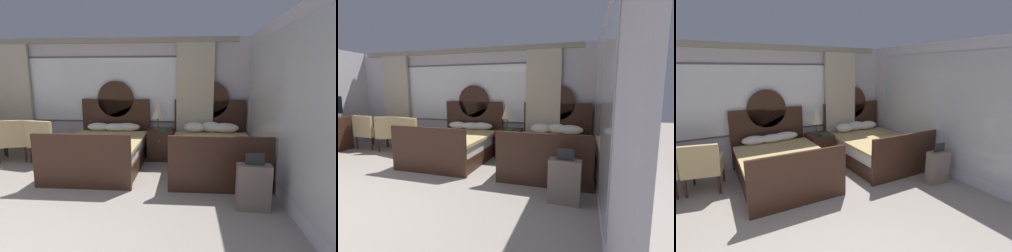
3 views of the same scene
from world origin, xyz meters
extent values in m
cube|color=silver|center=(0.00, 4.34, 1.35)|extent=(6.73, 0.07, 2.70)
cube|color=#575459|center=(0.00, 4.30, 1.52)|extent=(3.91, 0.02, 1.54)
cube|color=white|center=(0.00, 4.29, 1.52)|extent=(3.83, 0.02, 1.46)
cube|color=#C1B79E|center=(-2.17, 4.21, 1.30)|extent=(0.84, 0.08, 2.60)
cube|color=#C1B79E|center=(2.17, 4.21, 1.30)|extent=(0.84, 0.08, 2.60)
cube|color=gray|center=(0.00, 4.21, 2.62)|extent=(6.19, 0.10, 0.12)
cube|color=silver|center=(3.40, 1.85, 1.35)|extent=(0.07, 4.91, 2.70)
cube|color=#B2B7BC|center=(3.36, 2.15, 1.35)|extent=(0.01, 3.43, 2.27)
cube|color=#382116|center=(0.31, 3.16, 0.15)|extent=(1.53, 2.04, 0.30)
cube|color=white|center=(0.31, 3.16, 0.42)|extent=(1.47, 1.94, 0.23)
cube|color=tan|center=(0.31, 3.08, 0.56)|extent=(1.57, 1.84, 0.06)
cube|color=#382116|center=(0.31, 4.21, 0.65)|extent=(1.61, 0.06, 1.30)
cylinder|color=#382116|center=(0.31, 4.21, 1.30)|extent=(0.84, 0.06, 0.84)
cube|color=#382116|center=(0.31, 2.11, 0.46)|extent=(1.61, 0.06, 0.91)
ellipsoid|color=white|center=(-0.05, 3.98, 0.68)|extent=(0.50, 0.28, 0.18)
ellipsoid|color=white|center=(0.35, 3.96, 0.68)|extent=(0.60, 0.25, 0.18)
ellipsoid|color=white|center=(0.62, 4.00, 0.68)|extent=(0.59, 0.24, 0.18)
cube|color=#382116|center=(2.51, 3.16, 0.15)|extent=(1.53, 2.04, 0.30)
cube|color=white|center=(2.51, 3.16, 0.42)|extent=(1.47, 1.94, 0.23)
cube|color=tan|center=(2.51, 3.08, 0.56)|extent=(1.57, 1.84, 0.06)
cube|color=#382116|center=(2.51, 4.21, 0.65)|extent=(1.61, 0.06, 1.30)
cylinder|color=#382116|center=(2.51, 4.21, 1.30)|extent=(0.84, 0.06, 0.84)
cube|color=#382116|center=(2.51, 2.11, 0.46)|extent=(1.61, 0.06, 0.91)
ellipsoid|color=white|center=(2.16, 3.96, 0.70)|extent=(0.48, 0.31, 0.22)
ellipsoid|color=white|center=(2.54, 4.01, 0.70)|extent=(0.46, 0.27, 0.23)
ellipsoid|color=white|center=(2.84, 3.96, 0.70)|extent=(0.60, 0.30, 0.22)
cube|color=#382116|center=(1.41, 3.84, 0.33)|extent=(0.55, 0.55, 0.66)
sphere|color=tan|center=(1.41, 3.55, 0.47)|extent=(0.02, 0.02, 0.02)
cylinder|color=brown|center=(1.35, 3.89, 0.67)|extent=(0.14, 0.14, 0.02)
cylinder|color=brown|center=(1.35, 3.89, 0.80)|extent=(0.03, 0.03, 0.23)
cone|color=beige|center=(1.35, 3.89, 1.10)|extent=(0.27, 0.27, 0.36)
cube|color=#285133|center=(1.47, 3.73, 0.67)|extent=(0.18, 0.26, 0.03)
sphere|color=tan|center=(-2.90, 2.88, 0.53)|extent=(0.03, 0.03, 0.03)
cube|color=tan|center=(-1.01, 3.52, 0.40)|extent=(0.73, 0.73, 0.10)
cube|color=tan|center=(-1.07, 3.25, 0.68)|extent=(0.62, 0.20, 0.47)
cube|color=tan|center=(-0.74, 3.46, 0.53)|extent=(0.17, 0.56, 0.16)
cube|color=tan|center=(-1.29, 3.57, 0.53)|extent=(0.17, 0.56, 0.16)
cylinder|color=#382116|center=(-0.71, 3.72, 0.17)|extent=(0.04, 0.04, 0.35)
cylinder|color=#382116|center=(-1.22, 3.82, 0.17)|extent=(0.04, 0.04, 0.35)
cylinder|color=#382116|center=(-0.81, 3.21, 0.17)|extent=(0.04, 0.04, 0.35)
cylinder|color=#382116|center=(-1.32, 3.31, 0.17)|extent=(0.04, 0.04, 0.35)
cube|color=tan|center=(-1.79, 3.52, 0.40)|extent=(0.79, 0.79, 0.10)
cube|color=tan|center=(-1.70, 3.26, 0.68)|extent=(0.61, 0.28, 0.47)
cube|color=tan|center=(-1.52, 3.61, 0.53)|extent=(0.24, 0.55, 0.16)
cube|color=tan|center=(-2.05, 3.43, 0.53)|extent=(0.24, 0.55, 0.16)
cylinder|color=#382116|center=(-1.63, 3.85, 0.17)|extent=(0.04, 0.04, 0.35)
cylinder|color=#382116|center=(-2.12, 3.68, 0.17)|extent=(0.04, 0.04, 0.35)
cylinder|color=#382116|center=(-1.46, 3.35, 0.17)|extent=(0.04, 0.04, 0.35)
cylinder|color=#382116|center=(-1.95, 3.19, 0.17)|extent=(0.04, 0.04, 0.35)
cube|color=tan|center=(-2.50, 3.52, 0.40)|extent=(0.64, 0.64, 0.10)
cube|color=tan|center=(-2.51, 3.25, 0.68)|extent=(0.62, 0.10, 0.47)
cube|color=tan|center=(-2.22, 3.51, 0.53)|extent=(0.08, 0.56, 0.16)
cube|color=tan|center=(-2.78, 3.53, 0.53)|extent=(0.08, 0.56, 0.16)
cylinder|color=#382116|center=(-2.23, 3.77, 0.17)|extent=(0.04, 0.04, 0.35)
cylinder|color=#382116|center=(-2.75, 3.78, 0.17)|extent=(0.04, 0.04, 0.35)
cylinder|color=#382116|center=(-2.25, 3.25, 0.17)|extent=(0.04, 0.04, 0.35)
cylinder|color=#382116|center=(-2.77, 3.26, 0.17)|extent=(0.04, 0.04, 0.35)
cube|color=#75665B|center=(2.90, 1.63, 0.32)|extent=(0.46, 0.22, 0.64)
cube|color=#232326|center=(2.90, 1.63, 0.72)|extent=(0.25, 0.04, 0.16)
cylinder|color=black|center=(2.72, 1.64, 0.03)|extent=(0.05, 0.02, 0.05)
cylinder|color=black|center=(3.08, 1.62, 0.03)|extent=(0.05, 0.02, 0.05)
camera|label=1|loc=(1.99, -1.74, 1.77)|focal=27.58mm
camera|label=2|loc=(3.11, -1.79, 1.61)|focal=26.27mm
camera|label=3|loc=(-0.86, -1.40, 2.16)|focal=26.58mm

